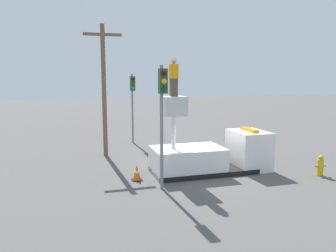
{
  "coord_description": "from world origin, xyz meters",
  "views": [
    {
      "loc": [
        -6.21,
        -14.71,
        4.72
      ],
      "look_at": [
        -2.09,
        -0.86,
        2.56
      ],
      "focal_mm": 35.0,
      "sensor_mm": 36.0,
      "label": 1
    }
  ],
  "objects": [
    {
      "name": "fire_hydrant",
      "position": [
        5.22,
        -2.12,
        0.49
      ],
      "size": [
        0.54,
        0.3,
        1.0
      ],
      "color": "gold",
      "rests_on": "ground"
    },
    {
      "name": "bucket_truck",
      "position": [
        0.4,
        0.0,
        0.85
      ],
      "size": [
        5.94,
        2.22,
        3.82
      ],
      "color": "black",
      "rests_on": "ground"
    },
    {
      "name": "traffic_light_across",
      "position": [
        -1.99,
        8.24,
        3.49
      ],
      "size": [
        0.34,
        0.57,
        4.93
      ],
      "color": "gray",
      "rests_on": "ground"
    },
    {
      "name": "worker",
      "position": [
        -1.55,
        0.0,
        4.7
      ],
      "size": [
        0.4,
        0.26,
        1.75
      ],
      "color": "brown",
      "rests_on": "bucket_truck"
    },
    {
      "name": "traffic_cone_rear",
      "position": [
        -3.42,
        -0.29,
        0.35
      ],
      "size": [
        0.48,
        0.48,
        0.73
      ],
      "color": "black",
      "rests_on": "ground"
    },
    {
      "name": "utility_pole",
      "position": [
        -4.29,
        4.97,
        4.2
      ],
      "size": [
        2.2,
        0.26,
        7.76
      ],
      "color": "brown",
      "rests_on": "ground"
    },
    {
      "name": "traffic_light_pole",
      "position": [
        -2.62,
        -1.86,
        3.69
      ],
      "size": [
        0.34,
        0.57,
        5.22
      ],
      "color": "gray",
      "rests_on": "ground"
    },
    {
      "name": "ground_plane",
      "position": [
        0.0,
        0.0,
        0.0
      ],
      "size": [
        120.0,
        120.0,
        0.0
      ],
      "primitive_type": "plane",
      "color": "#565451"
    }
  ]
}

